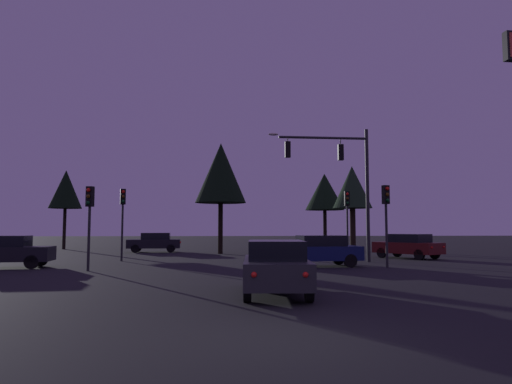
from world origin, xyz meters
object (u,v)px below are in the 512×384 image
at_px(car_crossing_right, 5,251).
at_px(tree_right_cluster, 352,188).
at_px(traffic_light_corner_right, 347,211).
at_px(tree_behind_sign, 325,192).
at_px(car_nearside_lane, 276,266).
at_px(car_crossing_left, 319,250).
at_px(traffic_light_corner_left, 123,210).
at_px(car_parked_lot, 408,246).
at_px(traffic_light_median, 89,210).
at_px(car_far_lane, 154,242).
at_px(tree_center_horizon, 66,190).
at_px(traffic_signal_mast_arm, 341,170).
at_px(traffic_light_far_side, 386,209).
at_px(tree_left_far, 221,173).

bearing_deg(car_crossing_right, tree_right_cluster, 34.27).
distance_m(traffic_light_corner_right, tree_behind_sign, 14.50).
relative_size(car_nearside_lane, car_crossing_left, 1.03).
bearing_deg(car_crossing_right, traffic_light_corner_right, 16.33).
bearing_deg(tree_right_cluster, traffic_light_corner_left, -148.50).
height_order(car_parked_lot, tree_right_cluster, tree_right_cluster).
bearing_deg(traffic_light_median, car_nearside_lane, -46.95).
bearing_deg(car_far_lane, car_crossing_right, -109.34).
xyz_separation_m(car_far_lane, tree_center_horizon, (-8.86, 5.92, 4.61)).
bearing_deg(traffic_light_corner_left, car_crossing_left, -23.44).
bearing_deg(traffic_light_corner_right, tree_center_horizon, 145.75).
bearing_deg(car_crossing_right, tree_center_horizon, 100.83).
bearing_deg(traffic_light_corner_left, car_parked_lot, 3.20).
bearing_deg(traffic_light_corner_left, traffic_signal_mast_arm, -8.27).
relative_size(traffic_light_far_side, car_nearside_lane, 0.90).
distance_m(car_parked_lot, tree_center_horizon, 30.09).
bearing_deg(traffic_light_corner_right, car_parked_lot, -1.37).
bearing_deg(traffic_light_far_side, traffic_light_corner_right, 89.98).
relative_size(car_nearside_lane, car_far_lane, 1.03).
bearing_deg(traffic_signal_mast_arm, traffic_light_corner_left, 171.73).
distance_m(traffic_light_corner_left, tree_left_far, 9.70).
bearing_deg(traffic_light_corner_right, tree_left_far, 141.59).
bearing_deg(traffic_light_corner_left, tree_behind_sign, 44.69).
distance_m(car_parked_lot, tree_left_far, 14.22).
bearing_deg(car_nearside_lane, tree_behind_sign, 74.12).
bearing_deg(car_crossing_left, traffic_light_corner_right, 61.41).
relative_size(traffic_light_corner_left, car_crossing_left, 0.98).
xyz_separation_m(car_nearside_lane, car_crossing_right, (-11.64, 9.71, -0.00)).
bearing_deg(tree_behind_sign, car_parked_lot, -82.46).
xyz_separation_m(car_far_lane, car_parked_lot, (16.82, -9.06, 0.00)).
relative_size(traffic_light_far_side, tree_center_horizon, 0.55).
bearing_deg(car_crossing_left, traffic_light_far_side, -19.56).
xyz_separation_m(car_nearside_lane, tree_behind_sign, (8.30, 29.17, 4.48)).
bearing_deg(car_nearside_lane, car_parked_lot, 55.64).
relative_size(traffic_light_far_side, tree_right_cluster, 0.56).
distance_m(car_nearside_lane, tree_center_horizon, 33.97).
relative_size(traffic_light_far_side, car_parked_lot, 0.89).
height_order(car_parked_lot, tree_center_horizon, tree_center_horizon).
xyz_separation_m(traffic_light_corner_left, traffic_light_corner_right, (13.49, 1.06, 0.03)).
relative_size(traffic_light_corner_right, tree_right_cluster, 0.59).
distance_m(car_nearside_lane, car_parked_lot, 18.04).
xyz_separation_m(car_parked_lot, tree_center_horizon, (-25.68, 14.98, 4.60)).
relative_size(traffic_light_corner_right, tree_center_horizon, 0.58).
bearing_deg(traffic_light_corner_right, car_far_lane, 145.42).
bearing_deg(tree_center_horizon, car_crossing_right, -79.17).
bearing_deg(traffic_light_corner_left, car_crossing_right, -137.02).
height_order(tree_behind_sign, tree_right_cluster, tree_right_cluster).
height_order(traffic_light_corner_left, car_parked_lot, traffic_light_corner_left).
relative_size(traffic_light_corner_right, traffic_light_far_side, 1.06).
bearing_deg(car_crossing_right, traffic_signal_mast_arm, 8.16).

